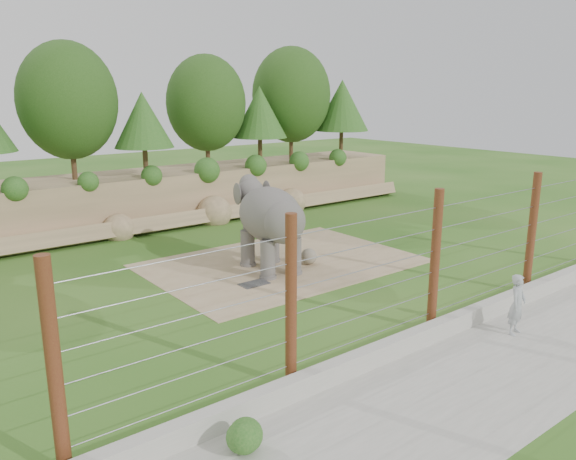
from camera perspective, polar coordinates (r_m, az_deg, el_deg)
ground at (r=19.32m, az=3.67°, el=-5.74°), size 90.00×90.00×0.00m
back_embankment at (r=29.26m, az=-12.20°, el=8.67°), size 30.00×5.52×8.77m
dirt_patch at (r=21.81m, az=-0.58°, el=-3.36°), size 10.00×7.00×0.02m
drain_grate at (r=19.48m, az=-3.45°, el=-5.46°), size 1.00×0.60×0.03m
elephant at (r=20.60m, az=-1.83°, el=0.27°), size 2.39×4.27×3.27m
stone_ball at (r=21.57m, az=2.12°, el=-2.69°), size 0.61×0.61×0.61m
retaining_wall at (r=16.12m, az=15.74°, el=-9.42°), size 26.00×0.35×0.50m
walkway at (r=15.25m, az=21.84°, el=-12.33°), size 26.00×4.00×0.01m
barrier_fence at (r=15.80m, az=14.70°, el=-3.07°), size 20.26×0.26×4.00m
walkway_shrub at (r=11.09m, az=-4.53°, el=-19.87°), size 0.65×0.65×0.65m
zookeeper at (r=16.60m, az=22.26°, el=-7.02°), size 0.68×0.52×1.69m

